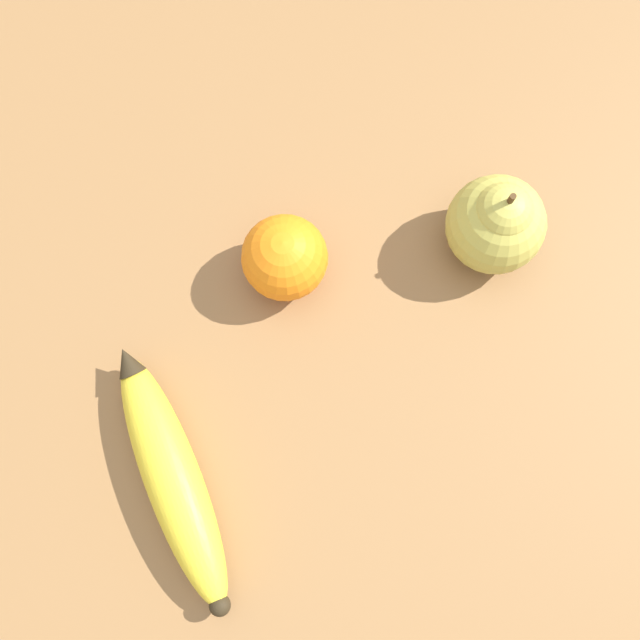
{
  "coord_description": "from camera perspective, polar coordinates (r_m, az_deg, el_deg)",
  "views": [
    {
      "loc": [
        0.05,
        -0.07,
        0.62
      ],
      "look_at": [
        -0.01,
        0.07,
        0.03
      ],
      "focal_mm": 42.0,
      "sensor_mm": 36.0,
      "label": 1
    }
  ],
  "objects": [
    {
      "name": "ground_plane",
      "position": [
        0.63,
        -1.55,
        -6.67
      ],
      "size": [
        3.0,
        3.0,
        0.0
      ],
      "primitive_type": "plane",
      "color": "olive"
    },
    {
      "name": "banana",
      "position": [
        0.61,
        -11.22,
        -11.6
      ],
      "size": [
        0.19,
        0.17,
        0.04
      ],
      "rotation": [
        0.0,
        0.0,
        2.41
      ],
      "color": "yellow",
      "rests_on": "ground_plane"
    },
    {
      "name": "orange",
      "position": [
        0.62,
        -2.71,
        4.77
      ],
      "size": [
        0.07,
        0.07,
        0.07
      ],
      "color": "orange",
      "rests_on": "ground_plane"
    },
    {
      "name": "pear",
      "position": [
        0.64,
        13.31,
        7.23
      ],
      "size": [
        0.08,
        0.08,
        0.1
      ],
      "color": "#B7AD47",
      "rests_on": "ground_plane"
    }
  ]
}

